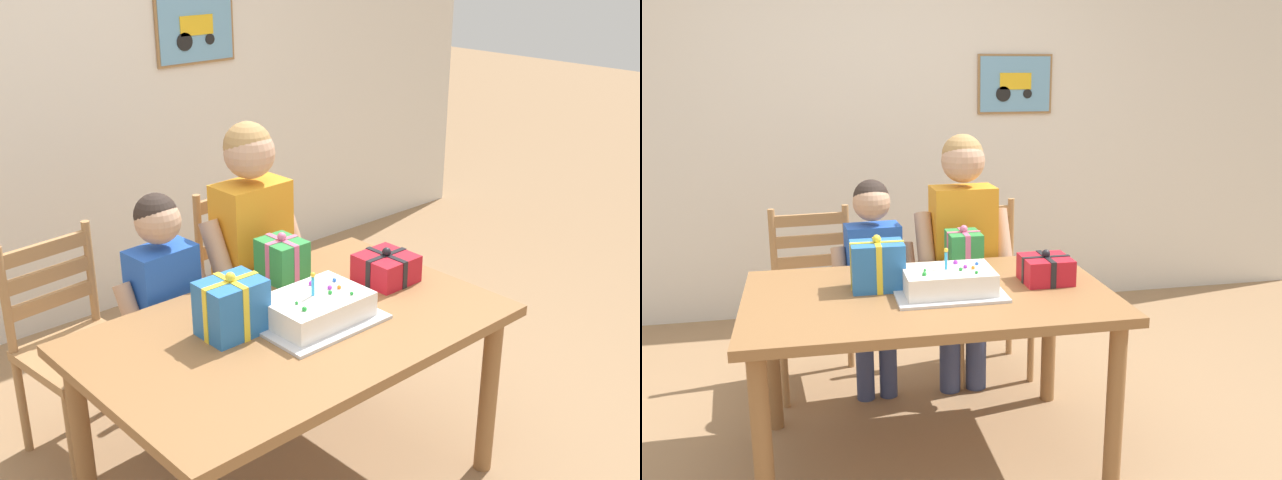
# 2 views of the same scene
# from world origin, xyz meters

# --- Properties ---
(ground_plane) EXTENTS (20.00, 20.00, 0.00)m
(ground_plane) POSITION_xyz_m (0.00, 0.00, 0.00)
(ground_plane) COLOR #997551
(back_wall) EXTENTS (6.40, 0.11, 2.60)m
(back_wall) POSITION_xyz_m (0.00, 1.97, 1.30)
(back_wall) COLOR silver
(back_wall) RESTS_ON ground
(dining_table) EXTENTS (1.48, 0.94, 0.74)m
(dining_table) POSITION_xyz_m (0.00, 0.00, 0.64)
(dining_table) COLOR olive
(dining_table) RESTS_ON ground
(birthday_cake) EXTENTS (0.44, 0.34, 0.19)m
(birthday_cake) POSITION_xyz_m (0.08, -0.03, 0.78)
(birthday_cake) COLOR silver
(birthday_cake) RESTS_ON dining_table
(gift_box_red_large) EXTENTS (0.22, 0.17, 0.23)m
(gift_box_red_large) POSITION_xyz_m (-0.20, 0.10, 0.83)
(gift_box_red_large) COLOR #286BB7
(gift_box_red_large) RESTS_ON dining_table
(gift_box_beside_cake) EXTENTS (0.21, 0.21, 0.15)m
(gift_box_beside_cake) POSITION_xyz_m (0.51, 0.04, 0.79)
(gift_box_beside_cake) COLOR red
(gift_box_beside_cake) RESTS_ON dining_table
(gift_box_corner_small) EXTENTS (0.15, 0.18, 0.20)m
(gift_box_corner_small) POSITION_xyz_m (0.22, 0.33, 0.82)
(gift_box_corner_small) COLOR #2D8E42
(gift_box_corner_small) RESTS_ON dining_table
(chair_left) EXTENTS (0.46, 0.46, 0.92)m
(chair_left) POSITION_xyz_m (-0.45, 0.84, 0.47)
(chair_left) COLOR #A87A4C
(chair_left) RESTS_ON ground
(chair_right) EXTENTS (0.43, 0.43, 0.92)m
(chair_right) POSITION_xyz_m (0.45, 0.84, 0.47)
(chair_right) COLOR #A87A4C
(chair_right) RESTS_ON ground
(child_older) EXTENTS (0.48, 0.27, 1.32)m
(child_older) POSITION_xyz_m (0.27, 0.59, 0.80)
(child_older) COLOR #38426B
(child_older) RESTS_ON ground
(child_younger) EXTENTS (0.41, 0.24, 1.11)m
(child_younger) POSITION_xyz_m (-0.17, 0.59, 0.68)
(child_younger) COLOR #38426B
(child_younger) RESTS_ON ground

